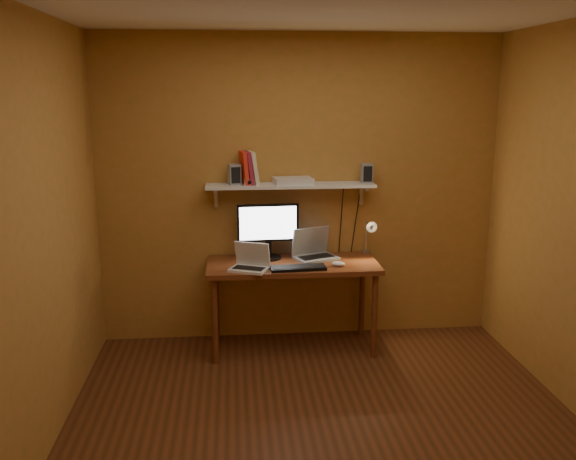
{
  "coord_description": "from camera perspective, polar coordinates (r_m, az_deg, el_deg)",
  "views": [
    {
      "loc": [
        -0.57,
        -3.51,
        2.14
      ],
      "look_at": [
        -0.14,
        1.18,
        1.05
      ],
      "focal_mm": 38.0,
      "sensor_mm": 36.0,
      "label": 1
    }
  ],
  "objects": [
    {
      "name": "wall_shelf",
      "position": [
        5.06,
        0.23,
        4.16
      ],
      "size": [
        1.4,
        0.25,
        0.21
      ],
      "color": "silver",
      "rests_on": "room"
    },
    {
      "name": "desk_lamp",
      "position": [
        5.18,
        7.59,
        -0.27
      ],
      "size": [
        0.09,
        0.23,
        0.38
      ],
      "color": "silver",
      "rests_on": "desk"
    },
    {
      "name": "netbook",
      "position": [
        4.82,
        -3.53,
        -3.03
      ],
      "size": [
        0.34,
        0.3,
        0.22
      ],
      "rotation": [
        0.0,
        0.0,
        -0.41
      ],
      "color": "silver",
      "rests_on": "desk"
    },
    {
      "name": "mouse",
      "position": [
        4.92,
        4.74,
        -3.17
      ],
      "size": [
        0.12,
        0.1,
        0.04
      ],
      "primitive_type": "ellipsoid",
      "rotation": [
        0.0,
        0.0,
        -0.35
      ],
      "color": "silver",
      "rests_on": "desk"
    },
    {
      "name": "shelf_camera",
      "position": [
        4.98,
        -3.64,
        4.49
      ],
      "size": [
        0.09,
        0.04,
        0.05
      ],
      "color": "silver",
      "rests_on": "wall_shelf"
    },
    {
      "name": "room",
      "position": [
        3.65,
        3.82,
        -0.3
      ],
      "size": [
        3.44,
        3.24,
        2.64
      ],
      "color": "#5C2E17",
      "rests_on": "ground"
    },
    {
      "name": "keyboard",
      "position": [
        4.82,
        0.95,
        -3.57
      ],
      "size": [
        0.45,
        0.18,
        0.02
      ],
      "primitive_type": "cube",
      "rotation": [
        0.0,
        0.0,
        0.07
      ],
      "color": "black",
      "rests_on": "desk"
    },
    {
      "name": "books",
      "position": [
        5.04,
        -3.71,
        5.82
      ],
      "size": [
        0.17,
        0.19,
        0.27
      ],
      "color": "red",
      "rests_on": "wall_shelf"
    },
    {
      "name": "speaker_right",
      "position": [
        5.15,
        7.37,
        5.3
      ],
      "size": [
        0.09,
        0.09,
        0.16
      ],
      "primitive_type": "cube",
      "rotation": [
        0.0,
        0.0,
        -0.0
      ],
      "color": "gray",
      "rests_on": "wall_shelf"
    },
    {
      "name": "monitor",
      "position": [
        5.08,
        -1.87,
        0.18
      ],
      "size": [
        0.52,
        0.23,
        0.46
      ],
      "rotation": [
        0.0,
        0.0,
        0.06
      ],
      "color": "black",
      "rests_on": "desk"
    },
    {
      "name": "laptop",
      "position": [
        5.14,
        2.4,
        -1.89
      ],
      "size": [
        0.41,
        0.36,
        0.26
      ],
      "rotation": [
        0.0,
        0.0,
        0.39
      ],
      "color": "gray",
      "rests_on": "desk"
    },
    {
      "name": "speaker_left",
      "position": [
        5.03,
        -5.04,
        5.2
      ],
      "size": [
        0.11,
        0.11,
        0.17
      ],
      "primitive_type": "cube",
      "rotation": [
        0.0,
        0.0,
        0.26
      ],
      "color": "gray",
      "rests_on": "wall_shelf"
    },
    {
      "name": "router",
      "position": [
        5.06,
        0.47,
        4.64
      ],
      "size": [
        0.34,
        0.24,
        0.05
      ],
      "primitive_type": "cube",
      "rotation": [
        0.0,
        0.0,
        0.12
      ],
      "color": "silver",
      "rests_on": "wall_shelf"
    },
    {
      "name": "desk",
      "position": [
        5.03,
        0.44,
        -4.02
      ],
      "size": [
        1.4,
        0.6,
        0.75
      ],
      "color": "brown",
      "rests_on": "ground"
    }
  ]
}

